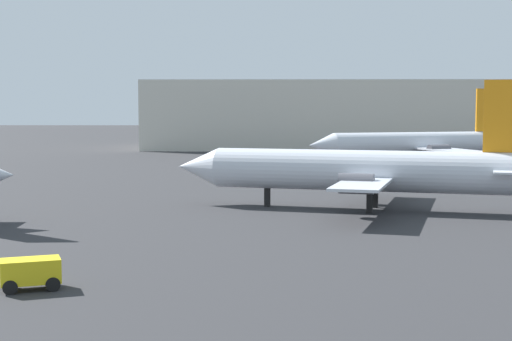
# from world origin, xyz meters

# --- Properties ---
(airplane_distant) EXTENTS (28.07, 19.44, 9.45)m
(airplane_distant) POSITION_xyz_m (9.11, 45.72, 2.90)
(airplane_distant) COLOR silver
(airplane_distant) RESTS_ON ground_plane
(airplane_far_left) EXTENTS (26.32, 25.25, 9.77)m
(airplane_far_left) POSITION_xyz_m (19.72, 80.44, 3.18)
(airplane_far_left) COLOR silver
(airplane_far_left) RESTS_ON ground_plane
(baggage_cart) EXTENTS (2.70, 2.09, 1.30)m
(baggage_cart) POSITION_xyz_m (-7.45, 20.76, 0.76)
(baggage_cart) COLOR gold
(baggage_cart) RESTS_ON ground_plane
(terminal_building) EXTENTS (65.42, 27.96, 12.15)m
(terminal_building) POSITION_xyz_m (12.73, 132.47, 6.07)
(terminal_building) COLOR beige
(terminal_building) RESTS_ON ground_plane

